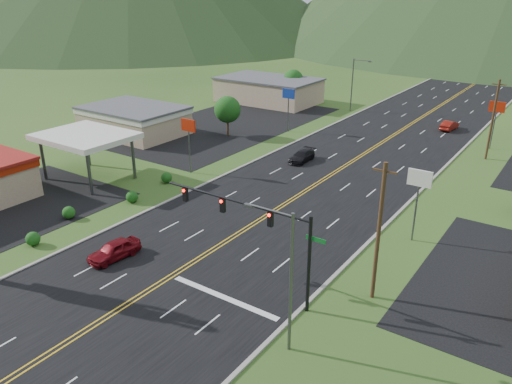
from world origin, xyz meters
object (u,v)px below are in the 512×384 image
Objects in this scene: traffic_signal at (258,224)px; car_dark_mid at (302,156)px; gas_canopy at (85,137)px; streetlight_west at (354,81)px; car_red_far at (449,125)px; car_red_near at (114,250)px; streetlight_east at (286,273)px.

car_dark_mid is (-11.70, 26.89, -4.67)m from traffic_signal.
gas_canopy is at bearing 164.30° from traffic_signal.
streetlight_west is 2.10× the size of car_red_far.
car_red_near is at bearing 84.07° from car_red_far.
traffic_signal is 1.46× the size of streetlight_east.
streetlight_east is 2.06× the size of car_red_near.
car_red_near is at bearing 175.37° from streetlight_east.
streetlight_east reaches higher than car_dark_mid.
car_red_far is at bearing 64.95° from car_dark_mid.
streetlight_west is at bearing 110.86° from streetlight_east.
car_dark_mid is (16.78, 18.89, -4.21)m from gas_canopy.
gas_canopy is at bearing 63.80° from car_red_far.
gas_canopy is (-33.18, 12.00, -0.31)m from streetlight_east.
streetlight_east is 17.39m from car_red_near.
traffic_signal is at bearing -15.70° from gas_canopy.
gas_canopy is (-10.32, -48.00, -0.31)m from streetlight_west.
streetlight_east is at bearing 2.30° from car_red_near.
car_red_far is at bearing -10.84° from streetlight_west.
car_red_far is at bearing 85.23° from car_red_near.
traffic_signal reaches higher than car_dark_mid.
streetlight_east is 64.21m from streetlight_west.
traffic_signal is 1.31× the size of gas_canopy.
gas_canopy is (-28.48, 8.00, -0.46)m from traffic_signal.
streetlight_east is 35.28m from gas_canopy.
traffic_signal is 13.17m from car_red_near.
traffic_signal reaches higher than car_red_near.
traffic_signal is 29.59m from gas_canopy.
traffic_signal is 29.70m from car_dark_mid.
car_red_far is at bearing 58.02° from gas_canopy.
streetlight_east is (4.70, -4.00, -0.15)m from traffic_signal.
car_red_near is at bearing -84.06° from streetlight_west.
car_red_near reaches higher than car_red_far.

